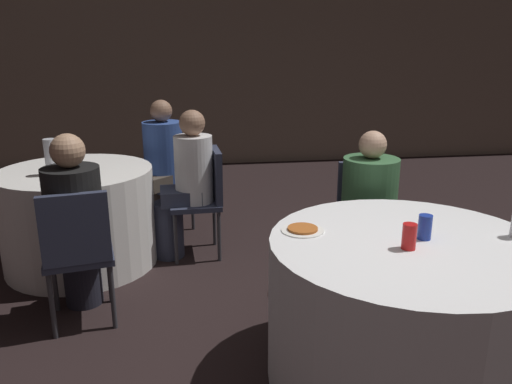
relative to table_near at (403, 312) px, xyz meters
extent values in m
plane|color=black|center=(-0.13, 0.00, -0.38)|extent=(16.00, 16.00, 0.00)
cube|color=#7A6B5B|center=(-0.13, 5.02, 1.02)|extent=(16.00, 0.06, 2.80)
cylinder|color=white|center=(0.00, 0.00, 0.00)|extent=(1.35, 1.35, 0.76)
cylinder|color=white|center=(-1.88, 1.72, 0.00)|extent=(1.15, 1.15, 0.76)
cube|color=#2D3347|center=(0.17, 0.98, 0.06)|extent=(0.46, 0.46, 0.04)
cube|color=#2D3347|center=(0.21, 1.16, 0.29)|extent=(0.38, 0.12, 0.42)
cylinder|color=#333338|center=(0.31, 0.78, -0.17)|extent=(0.03, 0.03, 0.42)
cylinder|color=#333338|center=(-0.02, 0.84, -0.17)|extent=(0.03, 0.03, 0.42)
cylinder|color=#333338|center=(0.37, 1.12, -0.17)|extent=(0.03, 0.03, 0.42)
cylinder|color=#333338|center=(0.04, 1.18, -0.17)|extent=(0.03, 0.03, 0.42)
cylinder|color=#333338|center=(0.80, 0.28, -0.17)|extent=(0.03, 0.03, 0.42)
cube|color=#2D3347|center=(-1.23, 2.34, 0.06)|extent=(0.57, 0.57, 0.04)
cube|color=#2D3347|center=(-1.10, 2.47, 0.29)|extent=(0.30, 0.31, 0.42)
cylinder|color=#333338|center=(-1.24, 2.10, -0.17)|extent=(0.03, 0.03, 0.42)
cylinder|color=#333338|center=(-1.47, 2.34, -0.17)|extent=(0.03, 0.03, 0.42)
cylinder|color=#333338|center=(-0.99, 2.34, -0.17)|extent=(0.03, 0.03, 0.42)
cylinder|color=#333338|center=(-1.23, 2.58, -0.17)|extent=(0.03, 0.03, 0.42)
cube|color=#2D3347|center=(-0.98, 1.75, 0.06)|extent=(0.42, 0.42, 0.04)
cube|color=#2D3347|center=(-0.80, 1.76, 0.29)|extent=(0.07, 0.38, 0.42)
cylinder|color=#333338|center=(-1.14, 1.58, -0.17)|extent=(0.03, 0.03, 0.42)
cylinder|color=#333338|center=(-1.16, 1.92, -0.17)|extent=(0.03, 0.03, 0.42)
cylinder|color=#333338|center=(-0.80, 1.59, -0.17)|extent=(0.03, 0.03, 0.42)
cylinder|color=#333338|center=(-0.82, 1.93, -0.17)|extent=(0.03, 0.03, 0.42)
cube|color=#2D3347|center=(-1.71, 0.84, 0.06)|extent=(0.47, 0.47, 0.04)
cube|color=#2D3347|center=(-1.68, 0.66, 0.29)|extent=(0.38, 0.12, 0.42)
cylinder|color=#333338|center=(-1.91, 0.97, -0.17)|extent=(0.03, 0.03, 0.42)
cylinder|color=#333338|center=(-1.58, 1.03, -0.17)|extent=(0.03, 0.03, 0.42)
cylinder|color=#333338|center=(-1.85, 0.64, -0.17)|extent=(0.03, 0.03, 0.42)
cylinder|color=#333338|center=(-1.52, 0.70, -0.17)|extent=(0.03, 0.03, 0.42)
cylinder|color=#33384C|center=(-1.20, 1.75, -0.15)|extent=(0.24, 0.24, 0.46)
cube|color=#33384C|center=(-1.09, 1.75, 0.13)|extent=(0.33, 0.30, 0.12)
cylinder|color=white|center=(-0.98, 1.75, 0.34)|extent=(0.30, 0.30, 0.53)
sphere|color=#997056|center=(-0.98, 1.75, 0.71)|extent=(0.20, 0.20, 0.20)
cylinder|color=black|center=(-1.75, 1.05, -0.15)|extent=(0.24, 0.24, 0.46)
cube|color=black|center=(-1.73, 0.94, 0.13)|extent=(0.37, 0.37, 0.12)
cylinder|color=black|center=(-1.71, 0.84, 0.34)|extent=(0.33, 0.33, 0.53)
sphere|color=tan|center=(-1.71, 0.84, 0.70)|extent=(0.20, 0.20, 0.20)
cylinder|color=#4C4238|center=(-1.39, 2.19, -0.15)|extent=(0.24, 0.24, 0.46)
cube|color=#4C4238|center=(-1.31, 2.26, 0.13)|extent=(0.46, 0.46, 0.12)
cylinder|color=#33519E|center=(-1.23, 2.34, 0.36)|extent=(0.35, 0.35, 0.56)
sphere|color=#997056|center=(-1.23, 2.34, 0.73)|extent=(0.19, 0.19, 0.19)
cylinder|color=black|center=(0.14, 0.76, -0.15)|extent=(0.24, 0.24, 0.46)
cube|color=black|center=(0.16, 0.87, 0.13)|extent=(0.40, 0.38, 0.12)
cylinder|color=#38663D|center=(0.17, 0.98, 0.32)|extent=(0.37, 0.37, 0.49)
sphere|color=tan|center=(0.17, 0.98, 0.66)|extent=(0.18, 0.18, 0.18)
cylinder|color=white|center=(-0.47, 0.21, 0.38)|extent=(0.22, 0.22, 0.01)
cylinder|color=#B25B23|center=(-0.47, 0.21, 0.39)|extent=(0.15, 0.15, 0.01)
cylinder|color=#1E38A5|center=(0.08, 0.02, 0.44)|extent=(0.07, 0.07, 0.12)
cylinder|color=red|center=(-0.05, -0.08, 0.44)|extent=(0.07, 0.07, 0.12)
cylinder|color=silver|center=(-2.00, 1.58, 0.51)|extent=(0.09, 0.09, 0.26)
camera|label=1|loc=(-1.06, -2.09, 1.29)|focal=35.00mm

